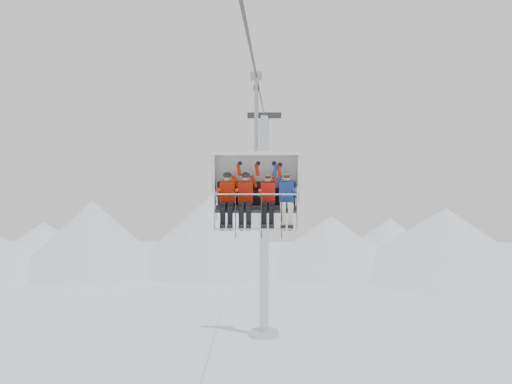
{
  "coord_description": "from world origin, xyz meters",
  "views": [
    {
      "loc": [
        0.36,
        -16.16,
        11.54
      ],
      "look_at": [
        0.0,
        0.0,
        10.36
      ],
      "focal_mm": 45.0,
      "sensor_mm": 36.0,
      "label": 1
    }
  ],
  "objects_px": {
    "skier_far_left": "(227,198)",
    "skier_far_right": "(287,198)",
    "lift_tower_right": "(264,241)",
    "skier_center_right": "(268,198)",
    "chairlift_carrier": "(256,179)",
    "skier_center_left": "(245,198)"
  },
  "relations": [
    {
      "from": "chairlift_carrier",
      "to": "skier_center_right",
      "type": "bearing_deg",
      "value": -45.48
    },
    {
      "from": "skier_center_left",
      "to": "skier_far_right",
      "type": "relative_size",
      "value": 1.0
    },
    {
      "from": "chairlift_carrier",
      "to": "skier_far_left",
      "type": "relative_size",
      "value": 2.36
    },
    {
      "from": "chairlift_carrier",
      "to": "skier_far_right",
      "type": "relative_size",
      "value": 2.36
    },
    {
      "from": "skier_center_right",
      "to": "skier_far_right",
      "type": "height_order",
      "value": "skier_far_right"
    },
    {
      "from": "skier_center_left",
      "to": "skier_far_right",
      "type": "distance_m",
      "value": 1.06
    },
    {
      "from": "lift_tower_right",
      "to": "skier_center_left",
      "type": "bearing_deg",
      "value": -90.73
    },
    {
      "from": "skier_far_left",
      "to": "skier_far_right",
      "type": "relative_size",
      "value": 1.0
    },
    {
      "from": "skier_far_left",
      "to": "skier_far_right",
      "type": "distance_m",
      "value": 1.52
    },
    {
      "from": "skier_center_right",
      "to": "skier_center_left",
      "type": "bearing_deg",
      "value": 179.66
    },
    {
      "from": "lift_tower_right",
      "to": "skier_far_right",
      "type": "distance_m",
      "value": 22.26
    },
    {
      "from": "lift_tower_right",
      "to": "chairlift_carrier",
      "type": "distance_m",
      "value": 22.04
    },
    {
      "from": "lift_tower_right",
      "to": "skier_center_right",
      "type": "distance_m",
      "value": 22.25
    },
    {
      "from": "skier_center_left",
      "to": "skier_far_right",
      "type": "bearing_deg",
      "value": 0.0
    },
    {
      "from": "skier_center_left",
      "to": "lift_tower_right",
      "type": "bearing_deg",
      "value": 89.27
    },
    {
      "from": "skier_center_left",
      "to": "skier_center_right",
      "type": "distance_m",
      "value": 0.58
    },
    {
      "from": "lift_tower_right",
      "to": "chairlift_carrier",
      "type": "xyz_separation_m",
      "value": [
        0.0,
        -21.5,
        4.87
      ]
    },
    {
      "from": "chairlift_carrier",
      "to": "skier_center_left",
      "type": "height_order",
      "value": "chairlift_carrier"
    },
    {
      "from": "skier_far_left",
      "to": "skier_center_right",
      "type": "relative_size",
      "value": 1.0
    },
    {
      "from": "skier_far_left",
      "to": "skier_center_right",
      "type": "distance_m",
      "value": 1.05
    },
    {
      "from": "skier_center_left",
      "to": "skier_center_right",
      "type": "height_order",
      "value": "skier_center_left"
    },
    {
      "from": "chairlift_carrier",
      "to": "skier_center_right",
      "type": "distance_m",
      "value": 0.64
    }
  ]
}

